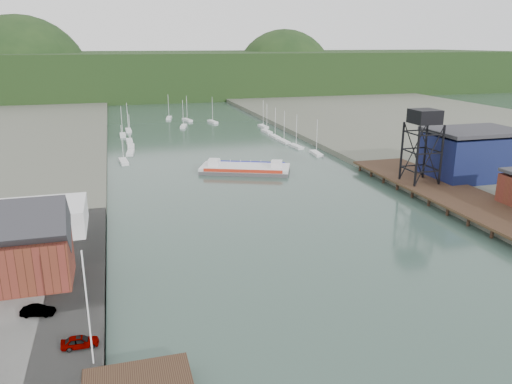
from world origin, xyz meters
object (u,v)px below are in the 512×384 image
lift_tower (424,121)px  car_west_a (80,341)px  chain_ferry (245,169)px  harbor_building (21,252)px

lift_tower → car_west_a: bearing=-147.2°
chain_ferry → car_west_a: (-36.48, -71.66, 1.32)m
harbor_building → chain_ferry: 70.60m
lift_tower → car_west_a: lift_tower is taller
harbor_building → car_west_a: 18.82m
chain_ferry → lift_tower: bearing=-16.8°
lift_tower → harbor_building: bearing=-160.0°
harbor_building → chain_ferry: size_ratio=0.51×
car_west_a → lift_tower: bearing=-56.8°
harbor_building → car_west_a: bearing=-65.6°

